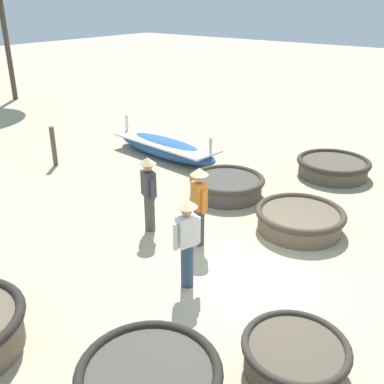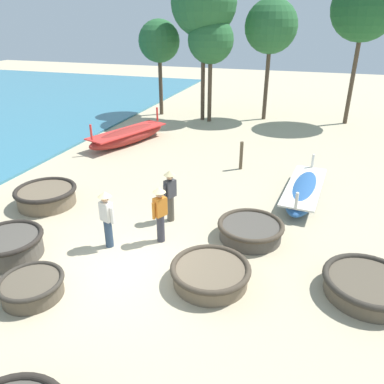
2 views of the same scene
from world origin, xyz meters
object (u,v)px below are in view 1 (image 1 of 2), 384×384
(coracle_far_left, at_px, (300,219))
(long_boat_white_hull, at_px, (165,147))
(fisherman_standing_left, at_px, (199,202))
(coracle_nearest, at_px, (333,167))
(coracle_front_right, at_px, (295,356))
(coracle_front_left, at_px, (227,185))
(mooring_post_mid_beach, at_px, (54,146))
(fisherman_by_coracle, at_px, (187,238))
(fisherman_standing_right, at_px, (149,190))

(coracle_far_left, distance_m, long_boat_white_hull, 5.79)
(long_boat_white_hull, xyz_separation_m, fisherman_standing_left, (-3.70, -4.13, 0.66))
(coracle_nearest, xyz_separation_m, fisherman_standing_left, (-5.34, 0.68, 0.69))
(coracle_far_left, bearing_deg, coracle_nearest, 10.82)
(long_boat_white_hull, distance_m, fisherman_standing_left, 5.59)
(coracle_nearest, distance_m, fisherman_standing_left, 5.43)
(long_boat_white_hull, bearing_deg, coracle_front_right, -127.92)
(coracle_front_left, bearing_deg, coracle_nearest, -28.34)
(mooring_post_mid_beach, bearing_deg, fisherman_standing_left, -99.70)
(long_boat_white_hull, xyz_separation_m, mooring_post_mid_beach, (-2.65, 2.06, 0.29))
(coracle_far_left, xyz_separation_m, fisherman_by_coracle, (-3.08, 0.66, 0.69))
(coracle_front_left, height_order, mooring_post_mid_beach, mooring_post_mid_beach)
(coracle_front_right, bearing_deg, mooring_post_mid_beach, 72.28)
(coracle_front_right, height_order, fisherman_standing_right, fisherman_standing_right)
(coracle_front_left, bearing_deg, fisherman_standing_left, -158.98)
(long_boat_white_hull, bearing_deg, fisherman_standing_right, -142.86)
(coracle_front_right, xyz_separation_m, fisherman_by_coracle, (0.64, 2.36, 0.70))
(fisherman_standing_left, height_order, fisherman_by_coracle, same)
(long_boat_white_hull, bearing_deg, coracle_front_left, -112.32)
(mooring_post_mid_beach, bearing_deg, coracle_nearest, -58.05)
(long_boat_white_hull, height_order, fisherman_standing_right, fisherman_standing_right)
(coracle_front_left, xyz_separation_m, fisherman_standing_right, (-2.55, 0.28, 0.68))
(coracle_nearest, bearing_deg, coracle_far_left, -169.18)
(coracle_front_right, height_order, fisherman_standing_left, fisherman_standing_left)
(fisherman_standing_right, xyz_separation_m, fisherman_standing_left, (0.16, -1.20, 0.00))
(coracle_far_left, xyz_separation_m, coracle_front_right, (-3.72, -1.71, -0.01))
(fisherman_by_coracle, bearing_deg, fisherman_standing_left, 28.95)
(long_boat_white_hull, xyz_separation_m, fisherman_by_coracle, (-4.96, -4.82, 0.66))
(coracle_far_left, xyz_separation_m, coracle_nearest, (3.52, 0.67, 0.00))
(coracle_far_left, height_order, fisherman_by_coracle, fisherman_by_coracle)
(coracle_front_left, relative_size, fisherman_standing_right, 1.14)
(coracle_nearest, distance_m, fisherman_standing_right, 5.86)
(fisherman_standing_right, height_order, fisherman_by_coracle, same)
(fisherman_standing_right, height_order, fisherman_standing_left, same)
(coracle_nearest, bearing_deg, fisherman_by_coracle, -179.85)
(coracle_far_left, xyz_separation_m, coracle_front_left, (0.56, 2.27, 0.01))
(long_boat_white_hull, relative_size, fisherman_standing_right, 2.50)
(fisherman_by_coracle, bearing_deg, coracle_nearest, 0.15)
(mooring_post_mid_beach, bearing_deg, long_boat_white_hull, -37.87)
(fisherman_standing_right, xyz_separation_m, fisherman_by_coracle, (-1.09, -1.89, 0.00))
(coracle_front_left, height_order, long_boat_white_hull, long_boat_white_hull)
(fisherman_standing_left, bearing_deg, coracle_front_right, -121.80)
(coracle_nearest, xyz_separation_m, coracle_front_left, (-2.95, 1.59, 0.01))
(coracle_far_left, xyz_separation_m, long_boat_white_hull, (1.88, 5.48, 0.03))
(coracle_front_left, height_order, coracle_front_right, coracle_front_left)
(coracle_nearest, relative_size, coracle_front_right, 1.38)
(coracle_far_left, distance_m, mooring_post_mid_beach, 7.58)
(fisherman_standing_right, relative_size, mooring_post_mid_beach, 1.41)
(coracle_nearest, height_order, fisherman_standing_right, fisherman_standing_right)
(fisherman_by_coracle, bearing_deg, mooring_post_mid_beach, 71.42)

